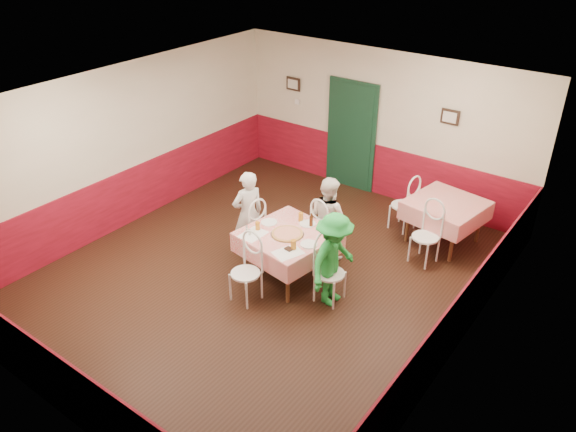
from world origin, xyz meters
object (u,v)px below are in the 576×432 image
Objects in this scene: chair_second_b at (425,237)px; glass_a at (258,226)px; second_table at (444,222)px; beer_bottle at (311,221)px; chair_near at (245,274)px; glass_c at (301,217)px; pizza at (287,234)px; glass_b at (293,245)px; chair_second_a at (403,206)px; chair_far at (326,230)px; diner_far at (328,217)px; main_table at (288,255)px; chair_left at (251,230)px; diner_left at (248,214)px; wallet at (289,249)px; diner_right at (334,260)px; chair_right at (330,274)px.

chair_second_b is 7.13× the size of glass_a.
beer_bottle reaches higher than second_table.
chair_near is 6.50× the size of glass_c.
glass_b is at bearing -40.86° from pizza.
chair_second_a is (0.89, 3.18, 0.00)m from chair_near.
chair_far and chair_near have the same top height.
chair_far is 1.23m from glass_a.
chair_near is at bearing 97.14° from diner_far.
main_table is 0.63m from beer_bottle.
glass_c is (-0.06, 0.41, 0.45)m from main_table.
chair_left is 0.28m from diner_left.
pizza is (0.15, 0.80, 0.33)m from chair_near.
glass_b is at bearing -43.45° from main_table.
chair_second_a is 1.93× the size of pizza.
glass_a is 0.73m from wallet.
chair_left is 1.20m from chair_near.
diner_left is (-1.06, -0.22, -0.13)m from beer_bottle.
chair_near is at bearing 44.23° from chair_left.
main_table is 1.09× the size of second_table.
diner_far reaches higher than beer_bottle.
chair_far is 0.63m from beer_bottle.
glass_b reaches higher than glass_c.
beer_bottle is 1.09m from diner_left.
glass_b is 0.09m from wallet.
diner_right reaches higher than chair_far.
chair_left is 1.00× the size of chair_second_a.
second_table is at bearing 52.58° from glass_a.
glass_b is at bearing -8.84° from glass_a.
diner_right is (0.75, -1.03, 0.03)m from diner_far.
glass_c is at bearing 56.75° from chair_right.
chair_right is at bearing -101.96° from chair_second_b.
glass_b is (0.19, -1.14, 0.38)m from chair_far.
chair_far is at bearing -132.56° from second_table.
diner_right is (0.13, -2.48, 0.26)m from chair_second_a.
diner_left is (-0.05, 0.01, 0.28)m from chair_left.
diner_left reaches higher than beer_bottle.
pizza is 0.34× the size of diner_far.
chair_left is at bearing 81.52° from diner_right.
glass_c is at bearing -133.74° from chair_second_b.
chair_far reaches higher than glass_c.
chair_far is 0.24m from diner_far.
chair_right is at bearing 89.23° from chair_left.
main_table is 1.36× the size of chair_left.
beer_bottle reaches higher than glass_a.
glass_a is 0.70m from glass_c.
diner_right is at bearing -101.07° from chair_right.
glass_c is at bearing 89.13° from chair_near.
diner_far is at bearing 67.63° from glass_c.
glass_c is (-0.19, -0.43, 0.38)m from chair_far.
chair_second_b reaches higher than glass_c.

